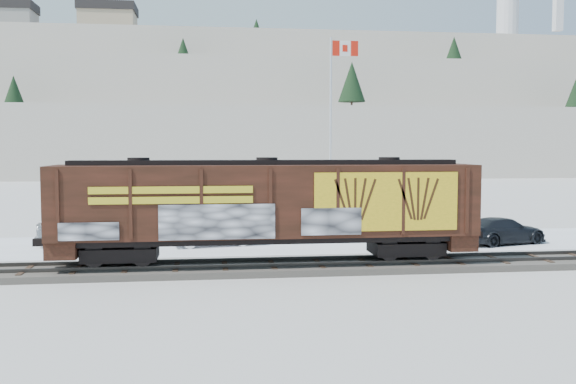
{
  "coord_description": "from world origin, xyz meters",
  "views": [
    {
      "loc": [
        -4.72,
        -26.87,
        5.23
      ],
      "look_at": [
        -0.92,
        3.0,
        3.12
      ],
      "focal_mm": 40.0,
      "sensor_mm": 36.0,
      "label": 1
    }
  ],
  "objects": [
    {
      "name": "parking_strip",
      "position": [
        0.0,
        7.5,
        0.01
      ],
      "size": [
        40.0,
        8.0,
        0.03
      ],
      "primitive_type": "cube",
      "color": "white",
      "rests_on": "ground"
    },
    {
      "name": "flagpole",
      "position": [
        3.6,
        15.31,
        4.68
      ],
      "size": [
        2.3,
        0.9,
        12.47
      ],
      "color": "silver",
      "rests_on": "ground"
    },
    {
      "name": "car_white",
      "position": [
        -4.35,
        7.01,
        0.81
      ],
      "size": [
        4.96,
        2.52,
        1.56
      ],
      "primitive_type": "imported",
      "rotation": [
        0.0,
        0.0,
        1.76
      ],
      "color": "white",
      "rests_on": "parking_strip"
    },
    {
      "name": "car_silver",
      "position": [
        -11.13,
        8.12,
        0.88
      ],
      "size": [
        5.16,
        2.46,
        1.7
      ],
      "primitive_type": "imported",
      "rotation": [
        0.0,
        0.0,
        1.66
      ],
      "color": "silver",
      "rests_on": "parking_strip"
    },
    {
      "name": "ground",
      "position": [
        0.0,
        0.0,
        0.0
      ],
      "size": [
        500.0,
        500.0,
        0.0
      ],
      "primitive_type": "plane",
      "color": "white",
      "rests_on": "ground"
    },
    {
      "name": "car_dark",
      "position": [
        11.09,
        5.67,
        0.75
      ],
      "size": [
        5.29,
        3.27,
        1.43
      ],
      "primitive_type": "imported",
      "rotation": [
        0.0,
        0.0,
        1.85
      ],
      "color": "black",
      "rests_on": "parking_strip"
    },
    {
      "name": "hillside",
      "position": [
        -0.05,
        139.79,
        14.37
      ],
      "size": [
        360.0,
        110.0,
        93.0
      ],
      "color": "white",
      "rests_on": "ground"
    },
    {
      "name": "rail_track",
      "position": [
        0.0,
        0.0,
        0.15
      ],
      "size": [
        50.0,
        3.4,
        0.43
      ],
      "color": "#59544C",
      "rests_on": "ground"
    },
    {
      "name": "hopper_railcar",
      "position": [
        -2.2,
        -0.01,
        2.82
      ],
      "size": [
        17.65,
        3.06,
        4.26
      ],
      "color": "black",
      "rests_on": "rail_track"
    }
  ]
}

